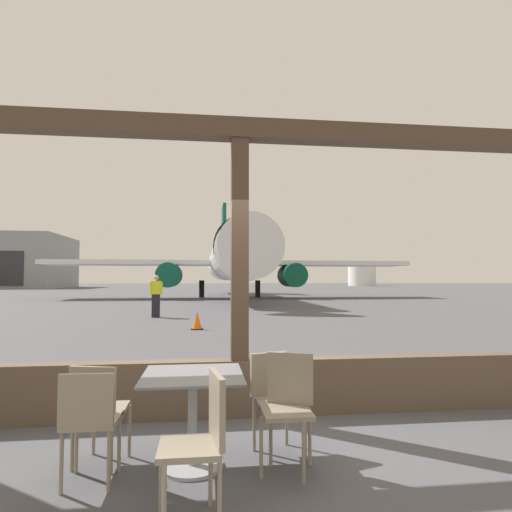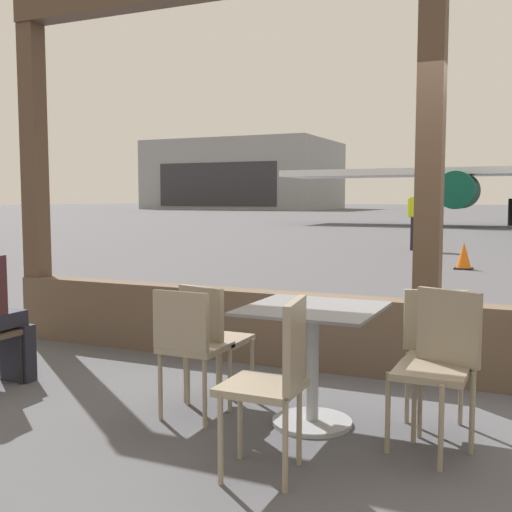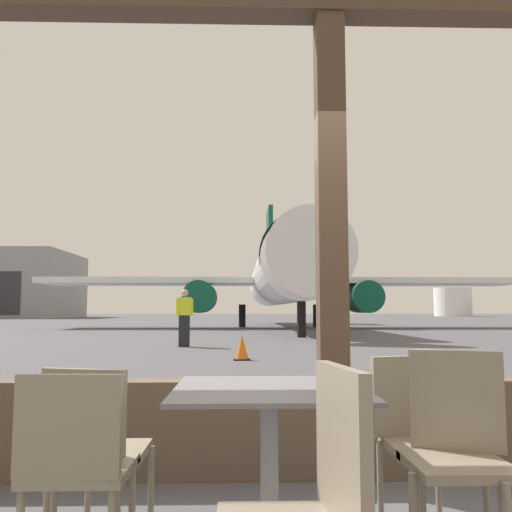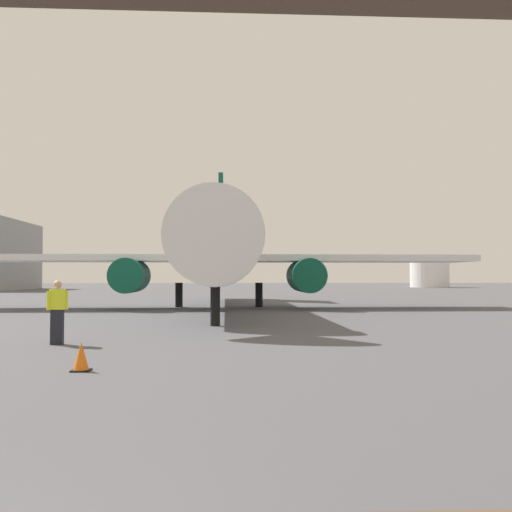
{
  "view_description": "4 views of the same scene",
  "coord_description": "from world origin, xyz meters",
  "px_view_note": "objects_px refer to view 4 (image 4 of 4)",
  "views": [
    {
      "loc": [
        -0.42,
        -5.0,
        1.58
      ],
      "look_at": [
        2.78,
        20.98,
        2.99
      ],
      "focal_mm": 29.93,
      "sensor_mm": 36.0,
      "label": 1
    },
    {
      "loc": [
        0.8,
        -5.09,
        1.47
      ],
      "look_at": [
        -1.29,
        -0.45,
        1.0
      ],
      "focal_mm": 44.22,
      "sensor_mm": 36.0,
      "label": 2
    },
    {
      "loc": [
        -0.63,
        -3.77,
        1.12
      ],
      "look_at": [
        -0.16,
        13.71,
        2.84
      ],
      "focal_mm": 38.3,
      "sensor_mm": 36.0,
      "label": 3
    },
    {
      "loc": [
        2.2,
        -2.83,
        1.86
      ],
      "look_at": [
        3.29,
        17.49,
        2.58
      ],
      "focal_mm": 40.06,
      "sensor_mm": 36.0,
      "label": 4
    }
  ],
  "objects_px": {
    "airplane": "(219,253)",
    "ground_crew_worker": "(57,311)",
    "traffic_cone": "(81,357)",
    "fuel_storage_tank": "(429,273)"
  },
  "relations": [
    {
      "from": "airplane",
      "to": "ground_crew_worker",
      "type": "xyz_separation_m",
      "value": [
        -4.19,
        -17.05,
        -2.26
      ]
    },
    {
      "from": "airplane",
      "to": "traffic_cone",
      "type": "distance_m",
      "value": 21.8
    },
    {
      "from": "ground_crew_worker",
      "to": "traffic_cone",
      "type": "bearing_deg",
      "value": -68.43
    },
    {
      "from": "traffic_cone",
      "to": "airplane",
      "type": "bearing_deg",
      "value": 83.52
    },
    {
      "from": "ground_crew_worker",
      "to": "fuel_storage_tank",
      "type": "bearing_deg",
      "value": 63.51
    },
    {
      "from": "airplane",
      "to": "ground_crew_worker",
      "type": "height_order",
      "value": "airplane"
    },
    {
      "from": "airplane",
      "to": "fuel_storage_tank",
      "type": "xyz_separation_m",
      "value": [
        34.02,
        59.61,
        -0.72
      ]
    },
    {
      "from": "ground_crew_worker",
      "to": "traffic_cone",
      "type": "distance_m",
      "value": 4.8
    },
    {
      "from": "airplane",
      "to": "fuel_storage_tank",
      "type": "relative_size",
      "value": 4.86
    },
    {
      "from": "airplane",
      "to": "ground_crew_worker",
      "type": "distance_m",
      "value": 17.7
    }
  ]
}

